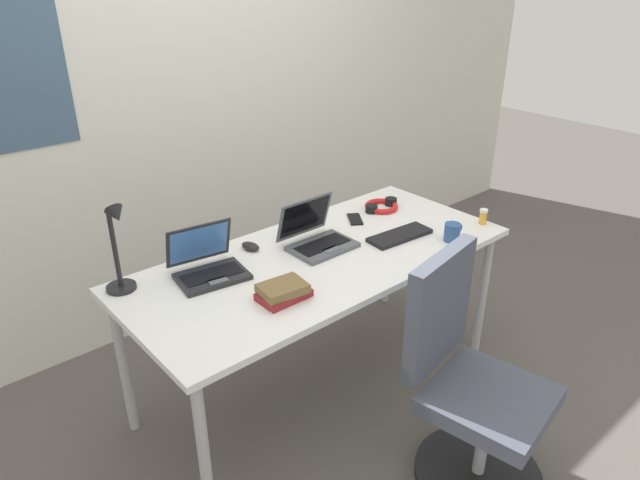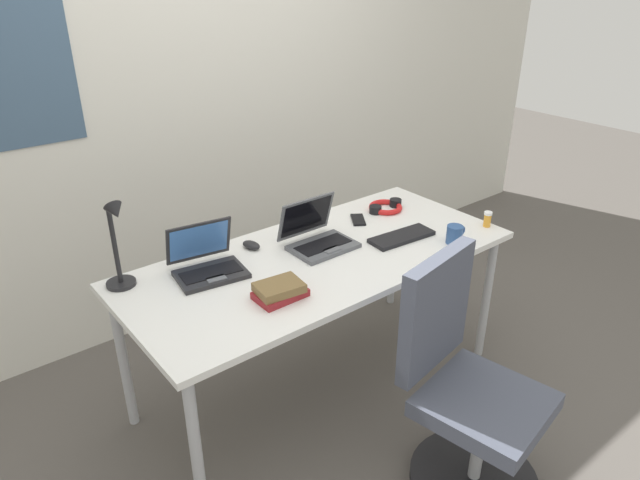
% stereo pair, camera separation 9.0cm
% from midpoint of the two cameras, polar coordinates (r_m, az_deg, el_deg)
% --- Properties ---
extents(ground_plane, '(12.00, 12.00, 0.00)m').
position_cam_midpoint_polar(ground_plane, '(3.02, -0.88, -14.10)').
color(ground_plane, '#56514C').
extents(wall_back, '(6.00, 0.13, 2.60)m').
position_cam_midpoint_polar(wall_back, '(3.29, -13.87, 13.99)').
color(wall_back, silver).
rests_on(wall_back, ground_plane).
extents(desk, '(1.80, 0.80, 0.74)m').
position_cam_midpoint_polar(desk, '(2.63, -0.98, -2.68)').
color(desk, white).
rests_on(desk, ground_plane).
extents(desk_lamp, '(0.12, 0.18, 0.40)m').
position_cam_midpoint_polar(desk_lamp, '(2.38, -20.38, -0.81)').
color(desk_lamp, black).
rests_on(desk_lamp, desk).
extents(laptop_near_lamp, '(0.32, 0.30, 0.21)m').
position_cam_midpoint_polar(laptop_near_lamp, '(2.49, -12.03, -2.51)').
color(laptop_near_lamp, '#232326').
rests_on(laptop_near_lamp, desk).
extents(laptop_back_left, '(0.30, 0.26, 0.22)m').
position_cam_midpoint_polar(laptop_back_left, '(2.68, -1.27, 0.28)').
color(laptop_back_left, '#515459').
rests_on(laptop_back_left, desk).
extents(external_keyboard, '(0.34, 0.15, 0.02)m').
position_cam_midpoint_polar(external_keyboard, '(2.79, 6.97, 0.44)').
color(external_keyboard, black).
rests_on(external_keyboard, desk).
extents(computer_mouse, '(0.08, 0.11, 0.03)m').
position_cam_midpoint_polar(computer_mouse, '(2.68, -7.86, -0.62)').
color(computer_mouse, black).
rests_on(computer_mouse, desk).
extents(cell_phone, '(0.13, 0.15, 0.01)m').
position_cam_midpoint_polar(cell_phone, '(2.96, 2.60, 2.07)').
color(cell_phone, black).
rests_on(cell_phone, desk).
extents(headphones, '(0.21, 0.18, 0.04)m').
position_cam_midpoint_polar(headphones, '(3.11, 5.25, 3.37)').
color(headphones, red).
rests_on(headphones, desk).
extents(pill_bottle, '(0.04, 0.04, 0.08)m').
position_cam_midpoint_polar(pill_bottle, '(3.01, 15.00, 2.27)').
color(pill_bottle, gold).
rests_on(pill_bottle, desk).
extents(book_stack, '(0.20, 0.15, 0.06)m').
position_cam_midpoint_polar(book_stack, '(2.28, -4.79, -5.11)').
color(book_stack, maroon).
rests_on(book_stack, desk).
extents(coffee_mug, '(0.11, 0.08, 0.09)m').
position_cam_midpoint_polar(coffee_mug, '(2.79, 12.05, 0.76)').
color(coffee_mug, '#2D518C').
rests_on(coffee_mug, desk).
extents(office_chair, '(0.52, 0.57, 0.97)m').
position_cam_midpoint_polar(office_chair, '(2.42, 13.51, -14.66)').
color(office_chair, black).
rests_on(office_chair, ground_plane).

